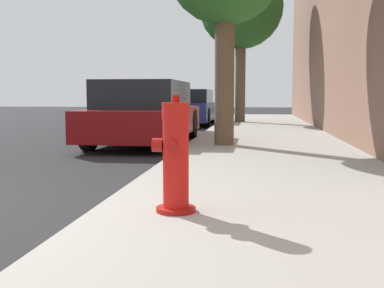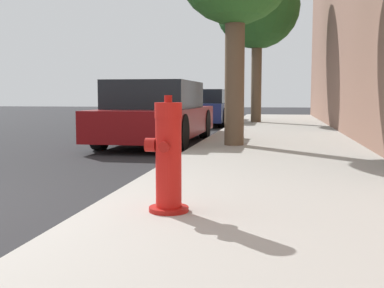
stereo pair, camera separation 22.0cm
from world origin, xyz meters
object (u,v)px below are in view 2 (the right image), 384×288
(fire_hydrant, at_px, (168,159))
(street_tree_far, at_px, (257,7))
(parked_car_mid, at_px, (203,108))
(parked_car_near, at_px, (158,113))

(fire_hydrant, xyz_separation_m, street_tree_far, (0.07, 12.85, 3.39))
(street_tree_far, bearing_deg, parked_car_mid, 174.57)
(parked_car_near, height_order, street_tree_far, street_tree_far)
(fire_hydrant, xyz_separation_m, parked_car_near, (-1.69, 6.34, 0.11))
(parked_car_near, height_order, parked_car_mid, parked_car_near)
(parked_car_mid, height_order, street_tree_far, street_tree_far)
(parked_car_near, xyz_separation_m, street_tree_far, (1.75, 6.51, 3.29))
(fire_hydrant, relative_size, parked_car_near, 0.19)
(parked_car_mid, xyz_separation_m, street_tree_far, (1.84, -0.17, 3.33))
(parked_car_near, relative_size, street_tree_far, 0.88)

